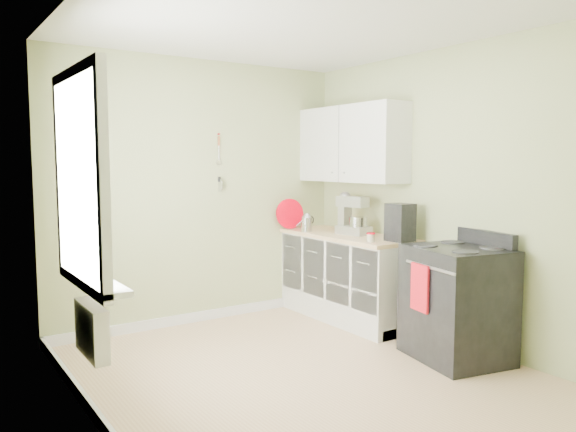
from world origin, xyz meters
TOP-DOWN VIEW (x-y plane):
  - floor at (0.00, 0.00)m, footprint 3.20×3.60m
  - ceiling at (0.00, 0.00)m, footprint 3.20×3.60m
  - wall_back at (0.00, 1.81)m, footprint 3.20×0.02m
  - wall_left at (-1.61, 0.00)m, footprint 0.02×3.60m
  - wall_right at (1.61, 0.00)m, footprint 0.02×3.60m
  - base_cabinets at (1.30, 1.00)m, footprint 0.60×1.60m
  - countertop at (1.29, 1.00)m, footprint 0.64×1.60m
  - upper_cabinets at (1.43, 1.10)m, footprint 0.35×1.40m
  - window at (-1.58, 0.30)m, footprint 0.06×1.14m
  - window_sill at (-1.51, 0.30)m, footprint 0.18×1.14m
  - radiator at (-1.54, 0.25)m, footprint 0.12×0.50m
  - wall_utensils at (0.20, 1.78)m, footprint 0.02×0.14m
  - stove at (1.28, -0.46)m, footprint 0.83×0.90m
  - stand_mixer at (1.32, 0.95)m, footprint 0.28×0.39m
  - kettle at (1.05, 1.39)m, footprint 0.20×0.12m
  - coffee_maker at (1.35, 0.30)m, footprint 0.21×0.23m
  - red_tray at (1.05, 1.72)m, footprint 0.34×0.10m
  - jar at (1.09, 0.42)m, footprint 0.08×0.08m
  - plant_a at (-1.50, 0.11)m, footprint 0.17×0.15m
  - plant_b at (-1.50, 0.40)m, footprint 0.24×0.24m
  - plant_c at (-1.50, 0.66)m, footprint 0.19×0.19m

SIDE VIEW (x-z plane):
  - floor at x=0.00m, z-range -0.02..0.00m
  - base_cabinets at x=1.30m, z-range 0.00..0.87m
  - stove at x=1.28m, z-range -0.06..1.02m
  - radiator at x=-1.54m, z-range 0.38..0.73m
  - window_sill at x=-1.51m, z-range 0.86..0.90m
  - countertop at x=1.29m, z-range 0.87..0.91m
  - jar at x=1.09m, z-range 0.91..1.00m
  - kettle at x=1.05m, z-range 0.91..1.11m
  - plant_a at x=-1.50m, z-range 0.90..1.18m
  - plant_c at x=-1.50m, z-range 0.90..1.18m
  - plant_b at x=-1.50m, z-range 0.90..1.24m
  - red_tray at x=1.05m, z-range 0.91..1.25m
  - coffee_maker at x=1.35m, z-range 0.90..1.26m
  - stand_mixer at x=1.32m, z-range 0.88..1.32m
  - wall_back at x=0.00m, z-range 0.00..2.70m
  - wall_left at x=-1.61m, z-range 0.00..2.70m
  - wall_right at x=1.61m, z-range 0.00..2.70m
  - window at x=-1.58m, z-range 0.83..2.27m
  - wall_utensils at x=0.20m, z-range 1.27..1.85m
  - upper_cabinets at x=1.43m, z-range 1.45..2.25m
  - ceiling at x=0.00m, z-range 2.70..2.72m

